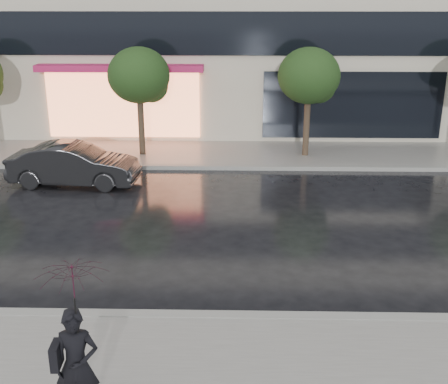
{
  "coord_description": "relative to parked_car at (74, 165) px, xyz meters",
  "views": [
    {
      "loc": [
        0.47,
        -9.98,
        5.68
      ],
      "look_at": [
        0.19,
        2.17,
        1.4
      ],
      "focal_mm": 45.0,
      "sensor_mm": 36.0,
      "label": 1
    }
  ],
  "objects": [
    {
      "name": "ground",
      "position": [
        4.61,
        -6.76,
        -0.66
      ],
      "size": [
        120.0,
        120.0,
        0.0
      ],
      "primitive_type": "plane",
      "color": "black",
      "rests_on": "ground"
    },
    {
      "name": "sidewalk_far",
      "position": [
        4.61,
        3.49,
        -0.6
      ],
      "size": [
        60.0,
        3.5,
        0.12
      ],
      "primitive_type": "cube",
      "color": "slate",
      "rests_on": "ground"
    },
    {
      "name": "curb_near",
      "position": [
        4.61,
        -7.76,
        -0.59
      ],
      "size": [
        60.0,
        0.25,
        0.14
      ],
      "primitive_type": "cube",
      "color": "gray",
      "rests_on": "ground"
    },
    {
      "name": "curb_far",
      "position": [
        4.61,
        1.74,
        -0.59
      ],
      "size": [
        60.0,
        0.25,
        0.14
      ],
      "primitive_type": "cube",
      "color": "gray",
      "rests_on": "ground"
    },
    {
      "name": "tree_mid_west",
      "position": [
        1.67,
        3.27,
        2.26
      ],
      "size": [
        2.2,
        2.2,
        3.99
      ],
      "color": "#33261C",
      "rests_on": "ground"
    },
    {
      "name": "tree_mid_east",
      "position": [
        7.67,
        3.27,
        2.26
      ],
      "size": [
        2.2,
        2.2,
        3.99
      ],
      "color": "#33261C",
      "rests_on": "ground"
    },
    {
      "name": "parked_car",
      "position": [
        0.0,
        0.0,
        0.0
      ],
      "size": [
        4.1,
        1.68,
        1.32
      ],
      "primitive_type": "imported",
      "rotation": [
        0.0,
        0.0,
        1.5
      ],
      "color": "black",
      "rests_on": "ground"
    },
    {
      "name": "pedestrian_with_umbrella",
      "position": [
        2.98,
        -10.41,
        1.0
      ],
      "size": [
        0.97,
        0.99,
        2.35
      ],
      "rotation": [
        0.0,
        0.0,
        0.05
      ],
      "color": "black",
      "rests_on": "sidewalk_near"
    }
  ]
}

